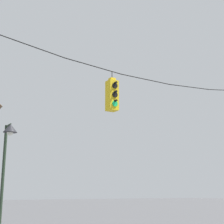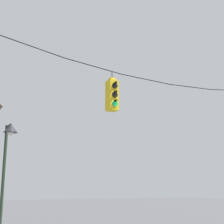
{
  "view_description": "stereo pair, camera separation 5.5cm",
  "coord_description": "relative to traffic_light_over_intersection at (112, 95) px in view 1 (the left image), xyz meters",
  "views": [
    {
      "loc": [
        -7.38,
        -9.78,
        2.28
      ],
      "look_at": [
        -1.5,
        -0.29,
        4.9
      ],
      "focal_mm": 55.0,
      "sensor_mm": 36.0,
      "label": 1
    },
    {
      "loc": [
        -7.33,
        -9.81,
        2.28
      ],
      "look_at": [
        -1.5,
        -0.29,
        4.9
      ],
      "focal_mm": 55.0,
      "sensor_mm": 36.0,
      "label": 2
    }
  ],
  "objects": [
    {
      "name": "span_wire",
      "position": [
        1.5,
        -0.0,
        1.12
      ],
      "size": [
        15.3,
        0.03,
        0.9
      ],
      "color": "black"
    },
    {
      "name": "street_lamp",
      "position": [
        -2.36,
        3.87,
        -1.67
      ],
      "size": [
        0.54,
        0.92,
        4.9
      ],
      "color": "#233323",
      "rests_on": "ground_plane"
    },
    {
      "name": "traffic_light_over_intersection",
      "position": [
        0.0,
        0.0,
        0.0
      ],
      "size": [
        0.34,
        0.58,
        1.38
      ],
      "color": "yellow"
    }
  ]
}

